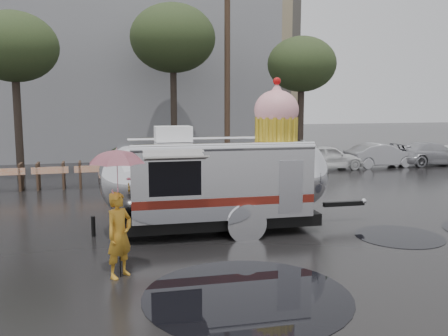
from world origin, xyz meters
name	(u,v)px	position (x,y,z in m)	size (l,w,h in m)	color
ground	(298,258)	(0.00, 0.00, 0.00)	(120.00, 120.00, 0.00)	black
puddles	(421,264)	(2.21, -0.99, 0.01)	(10.45, 6.06, 0.01)	black
grey_building	(89,52)	(-4.00, 24.00, 6.50)	(22.00, 12.00, 13.00)	slate
utility_pole	(227,74)	(2.50, 14.00, 4.62)	(1.60, 0.28, 9.00)	#473323
tree_left	(14,48)	(-7.00, 13.00, 5.48)	(3.64, 3.64, 6.95)	#382D26
tree_mid	(173,39)	(0.00, 15.00, 6.34)	(4.20, 4.20, 8.03)	#382D26
tree_right	(302,65)	(6.00, 13.00, 5.06)	(3.36, 3.36, 6.42)	#382D26
barricade_row	(51,175)	(-5.55, 9.96, 0.52)	(4.30, 0.80, 1.00)	#473323
parked_cars	(411,152)	(11.78, 12.00, 0.72)	(13.20, 1.90, 1.50)	silver
airstream_trailer	(220,176)	(-0.94, 2.70, 1.38)	(7.28, 2.86, 3.92)	silver
person_left	(119,235)	(-3.61, -0.07, 0.80)	(0.57, 0.38, 1.59)	#C68924
umbrella_pink	(117,171)	(-3.61, -0.07, 1.97)	(1.25, 1.25, 2.40)	#D37C8E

